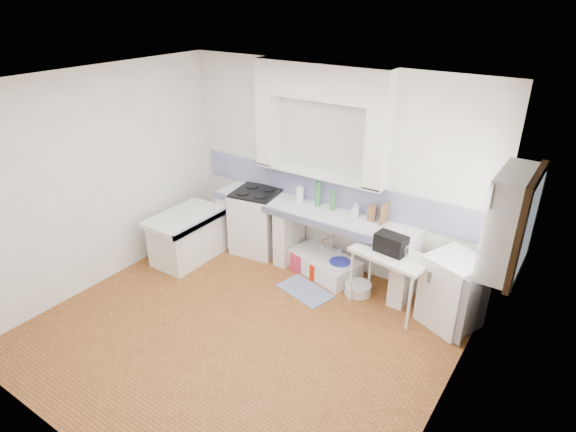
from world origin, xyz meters
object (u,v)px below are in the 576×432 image
Objects in this scene: stove at (257,222)px; sink at (324,265)px; side_table at (389,281)px; fridge at (453,291)px.

sink is (1.17, -0.00, -0.34)m from stove.
fridge reaches higher than side_table.
stove reaches higher than fridge.
sink is 1.07× the size of side_table.
fridge reaches higher than sink.
sink is 1.12× the size of fridge.
side_table is at bearing -16.05° from stove.
stove is 1.00× the size of side_table.
stove is 1.22m from sink.
fridge is at bearing 10.76° from sink.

